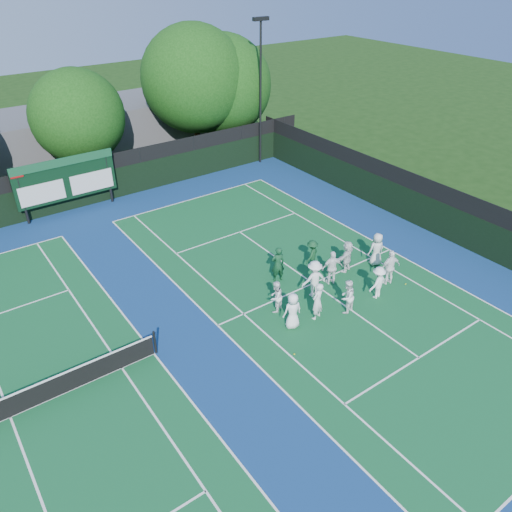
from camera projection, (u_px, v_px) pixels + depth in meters
ground at (327, 293)px, 23.65m from camera, size 120.00×120.00×0.00m
court_apron at (207, 330)px, 21.36m from camera, size 34.00×32.00×0.01m
near_court at (313, 283)px, 24.34m from camera, size 11.05×23.85×0.01m
left_court at (10, 417)px, 17.39m from camera, size 11.05×23.85×0.01m
back_fence at (82, 186)px, 31.03m from camera, size 34.00×0.08×3.00m
divider_fence_right at (435, 211)px, 28.10m from camera, size 0.08×32.00×3.00m
scoreboard at (65, 179)px, 29.80m from camera, size 6.00×0.21×3.55m
clubhouse at (97, 132)px, 38.21m from camera, size 18.00×6.00×4.00m
light_pole_right at (261, 77)px, 34.93m from camera, size 1.20×0.30×10.12m
tennis_net at (7, 407)px, 17.14m from camera, size 11.30×0.10×1.10m
tree_c at (80, 118)px, 32.68m from camera, size 6.09×6.09×7.70m
tree_d at (195, 81)px, 36.40m from camera, size 7.70×7.70×9.75m
tree_e at (223, 87)px, 37.97m from camera, size 7.46×7.46×8.91m
tennis_ball_0 at (294, 354)px, 20.05m from camera, size 0.07×0.07×0.07m
tennis_ball_1 at (316, 285)px, 24.16m from camera, size 0.07×0.07×0.07m
tennis_ball_2 at (406, 284)px, 24.25m from camera, size 0.07×0.07×0.07m
tennis_ball_4 at (311, 267)px, 25.56m from camera, size 0.07×0.07×0.07m
tennis_ball_5 at (318, 275)px, 24.90m from camera, size 0.07×0.07×0.07m
player_front_0 at (293, 311)px, 21.13m from camera, size 0.92×0.69×1.71m
player_front_1 at (317, 301)px, 21.62m from camera, size 0.76×0.61×1.81m
player_front_2 at (347, 297)px, 22.04m from camera, size 0.94×0.82×1.65m
player_front_3 at (378, 283)px, 22.99m from camera, size 1.12×0.73×1.63m
player_front_4 at (390, 267)px, 23.91m from camera, size 1.14×0.65×1.83m
player_back_0 at (276, 297)px, 22.12m from camera, size 0.92×0.83×1.55m
player_back_1 at (314, 279)px, 23.04m from camera, size 1.33×0.96×1.86m
player_back_2 at (332, 268)px, 23.92m from camera, size 1.13×0.77×1.78m
player_back_3 at (347, 256)px, 24.92m from camera, size 1.63×0.96×1.67m
player_back_4 at (377, 249)px, 25.40m from camera, size 0.97×0.74×1.78m
coach_left at (278, 264)px, 24.10m from camera, size 0.77×0.61×1.87m
coach_right at (312, 254)px, 25.16m from camera, size 1.17×0.95×1.57m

